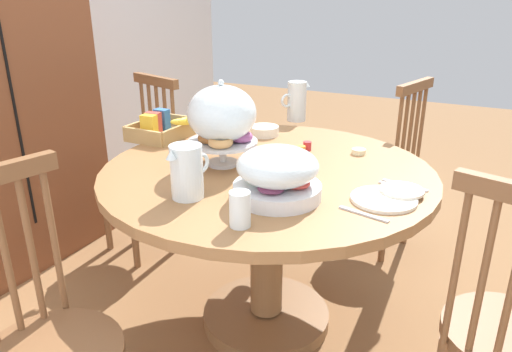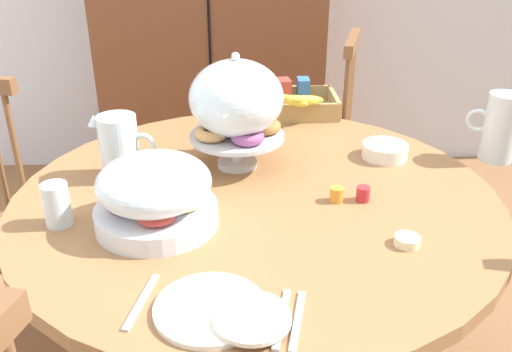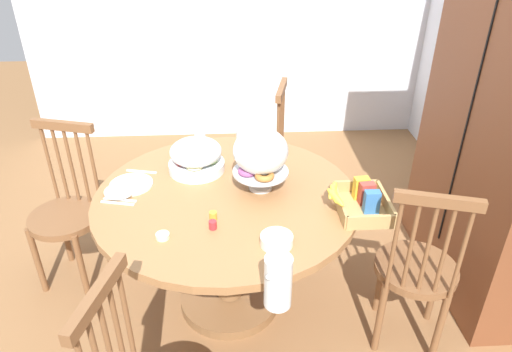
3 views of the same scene
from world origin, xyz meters
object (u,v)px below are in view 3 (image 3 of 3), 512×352
orange_juice_pitcher (278,283)px  milk_pitcher (246,144)px  drinking_glass (201,141)px  cereal_bowl (277,240)px  china_plate_large (131,184)px  butter_dish (163,236)px  fruit_platter_covered (196,156)px  windsor_chair_near_window (416,271)px  china_plate_small (120,191)px  cereal_basket (360,201)px  windsor_chair_facing_door (67,215)px  pastry_stand_with_dome (261,154)px  dining_table (227,225)px  windsor_chair_by_cabinet (261,156)px

orange_juice_pitcher → milk_pitcher: bearing=-176.5°
drinking_glass → cereal_bowl: bearing=21.8°
china_plate_large → butter_dish: size_ratio=3.67×
fruit_platter_covered → orange_juice_pitcher: size_ratio=1.43×
windsor_chair_near_window → cereal_bowl: size_ratio=6.96×
china_plate_small → butter_dish: same height
cereal_bowl → drinking_glass: bearing=-158.2°
cereal_basket → cereal_bowl: (0.24, -0.42, -0.02)m
windsor_chair_facing_door → fruit_platter_covered: 0.85m
windsor_chair_near_window → orange_juice_pitcher: 0.93m
orange_juice_pitcher → china_plate_large: size_ratio=0.95×
pastry_stand_with_dome → china_plate_large: size_ratio=1.56×
dining_table → china_plate_small: china_plate_small is taller
milk_pitcher → china_plate_small: 0.74m
china_plate_small → fruit_platter_covered: bearing=120.4°
cereal_basket → butter_dish: 0.92m
windsor_chair_facing_door → china_plate_large: 0.55m
orange_juice_pitcher → milk_pitcher: orange_juice_pitcher is taller
windsor_chair_facing_door → milk_pitcher: 1.10m
windsor_chair_by_cabinet → butter_dish: bearing=-21.9°
windsor_chair_facing_door → cereal_bowl: size_ratio=6.96×
orange_juice_pitcher → cereal_bowl: size_ratio=1.50×
dining_table → windsor_chair_near_window: size_ratio=1.35×
dining_table → cereal_basket: cereal_basket is taller
drinking_glass → windsor_chair_by_cabinet: bearing=139.2°
fruit_platter_covered → orange_juice_pitcher: orange_juice_pitcher is taller
dining_table → china_plate_large: bearing=-102.9°
windsor_chair_facing_door → drinking_glass: bearing=105.1°
windsor_chair_near_window → fruit_platter_covered: (-0.55, -1.07, 0.37)m
fruit_platter_covered → milk_pitcher: 0.30m
dining_table → china_plate_small: 0.57m
fruit_platter_covered → drinking_glass: 0.24m
orange_juice_pitcher → cereal_basket: size_ratio=0.66×
butter_dish → cereal_basket: bearing=100.8°
fruit_platter_covered → orange_juice_pitcher: bearing=19.0°
windsor_chair_facing_door → pastry_stand_with_dome: (0.23, 1.09, 0.48)m
fruit_platter_covered → china_plate_small: 0.44m
windsor_chair_facing_door → windsor_chair_near_window: bearing=72.4°
pastry_stand_with_dome → orange_juice_pitcher: size_ratio=1.64×
pastry_stand_with_dome → orange_juice_pitcher: 0.80m
dining_table → cereal_bowl: bearing=27.6°
cereal_basket → dining_table: bearing=-104.6°
cereal_basket → windsor_chair_near_window: bearing=64.4°
china_plate_large → butter_dish: (0.45, 0.21, 0.01)m
windsor_chair_facing_door → orange_juice_pitcher: bearing=47.0°
china_plate_small → drinking_glass: (-0.46, 0.38, 0.04)m
fruit_platter_covered → cereal_bowl: fruit_platter_covered is taller
dining_table → orange_juice_pitcher: size_ratio=6.28×
milk_pitcher → drinking_glass: bearing=-112.6°
pastry_stand_with_dome → milk_pitcher: (-0.33, -0.06, -0.11)m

